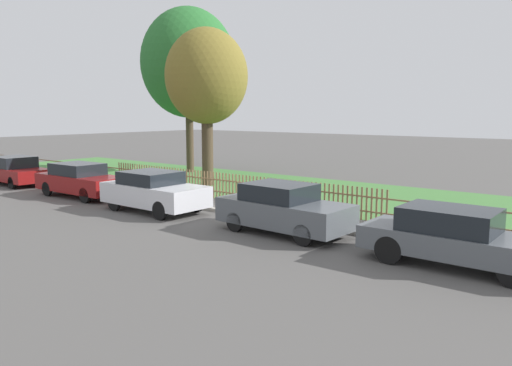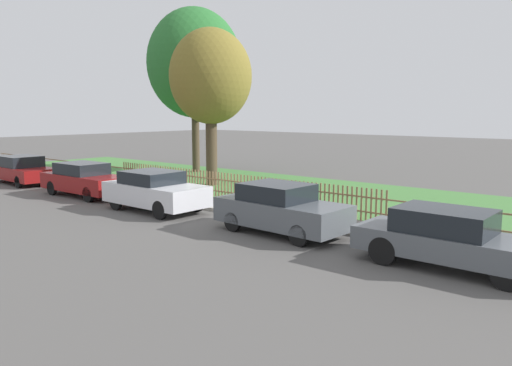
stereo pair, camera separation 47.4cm
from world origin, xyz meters
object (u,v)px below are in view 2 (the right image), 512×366
object	(u,v)px
covered_motorcycle	(271,198)
parked_car_red_compact	(280,209)
parked_car_silver_hatchback	(22,170)
tree_behind_motorcycle	(211,77)
parked_car_white_van	(450,238)
parked_car_black_saloon	(84,179)
tree_nearest_kerb	(194,63)
parked_car_navy_estate	(155,191)

from	to	relation	value
covered_motorcycle	parked_car_red_compact	bearing A→B (deg)	-42.37
parked_car_silver_hatchback	parked_car_red_compact	size ratio (longest dim) A/B	1.05
parked_car_red_compact	covered_motorcycle	size ratio (longest dim) A/B	2.06
tree_behind_motorcycle	parked_car_white_van	bearing A→B (deg)	-23.46
parked_car_red_compact	parked_car_black_saloon	bearing A→B (deg)	-177.18
parked_car_black_saloon	covered_motorcycle	size ratio (longest dim) A/B	2.23
tree_nearest_kerb	parked_car_black_saloon	bearing A→B (deg)	-72.85
parked_car_silver_hatchback	parked_car_white_van	world-z (taller)	parked_car_silver_hatchback
parked_car_navy_estate	parked_car_white_van	world-z (taller)	parked_car_navy_estate
parked_car_red_compact	tree_behind_motorcycle	distance (m)	11.33
parked_car_white_van	covered_motorcycle	world-z (taller)	parked_car_white_van
parked_car_black_saloon	tree_behind_motorcycle	xyz separation A→B (m)	(1.83, 5.87, 4.51)
parked_car_silver_hatchback	parked_car_red_compact	distance (m)	16.34
parked_car_white_van	tree_behind_motorcycle	bearing A→B (deg)	156.35
parked_car_silver_hatchback	parked_car_black_saloon	world-z (taller)	parked_car_black_saloon
parked_car_white_van	tree_nearest_kerb	distance (m)	21.33
parked_car_black_saloon	parked_car_navy_estate	world-z (taller)	parked_car_navy_estate
parked_car_black_saloon	tree_behind_motorcycle	distance (m)	7.63
tree_nearest_kerb	parked_car_navy_estate	bearing A→B (deg)	-50.26
parked_car_silver_hatchback	covered_motorcycle	bearing A→B (deg)	8.61
parked_car_navy_estate	parked_car_white_van	size ratio (longest dim) A/B	0.93
tree_nearest_kerb	covered_motorcycle	bearing A→B (deg)	-32.28
parked_car_black_saloon	parked_car_red_compact	bearing A→B (deg)	-0.79
parked_car_black_saloon	parked_car_silver_hatchback	bearing A→B (deg)	177.94
parked_car_silver_hatchback	parked_car_navy_estate	distance (m)	10.77
tree_nearest_kerb	tree_behind_motorcycle	distance (m)	5.85
parked_car_white_van	tree_behind_motorcycle	distance (m)	15.58
parked_car_red_compact	covered_motorcycle	world-z (taller)	parked_car_red_compact
parked_car_navy_estate	tree_behind_motorcycle	distance (m)	8.10
parked_car_red_compact	parked_car_navy_estate	bearing A→B (deg)	-175.42
parked_car_navy_estate	parked_car_silver_hatchback	bearing A→B (deg)	179.06
parked_car_silver_hatchback	parked_car_black_saloon	size ratio (longest dim) A/B	0.97
covered_motorcycle	tree_nearest_kerb	world-z (taller)	tree_nearest_kerb
parked_car_black_saloon	parked_car_navy_estate	size ratio (longest dim) A/B	1.10
parked_car_white_van	covered_motorcycle	distance (m)	7.07
parked_car_navy_estate	parked_car_white_van	xyz separation A→B (m)	(10.60, 0.06, -0.04)
parked_car_white_van	tree_behind_motorcycle	size ratio (longest dim) A/B	0.58
parked_car_red_compact	tree_behind_motorcycle	bearing A→B (deg)	148.55
tree_nearest_kerb	tree_behind_motorcycle	size ratio (longest dim) A/B	1.27
parked_car_navy_estate	parked_car_red_compact	distance (m)	5.58
parked_car_silver_hatchback	parked_car_red_compact	bearing A→B (deg)	1.60
parked_car_red_compact	parked_car_white_van	size ratio (longest dim) A/B	0.94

